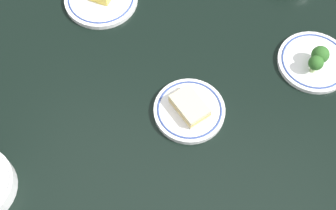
{
  "coord_description": "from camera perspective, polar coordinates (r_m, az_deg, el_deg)",
  "views": [
    {
      "loc": [
        53.95,
        9.85,
        108.73
      ],
      "look_at": [
        0.0,
        0.0,
        6.0
      ],
      "focal_mm": 49.8,
      "sensor_mm": 36.0,
      "label": 1
    }
  ],
  "objects": [
    {
      "name": "dining_table",
      "position": [
        1.2,
        0.0,
        -0.9
      ],
      "size": [
        137.5,
        112.88,
        4.0
      ],
      "primitive_type": "cube",
      "color": "black",
      "rests_on": "ground"
    },
    {
      "name": "plate_sandwich",
      "position": [
        1.17,
        2.65,
        -0.5
      ],
      "size": [
        18.02,
        18.02,
        4.76
      ],
      "color": "white",
      "rests_on": "dining_table"
    },
    {
      "name": "plate_broccoli",
      "position": [
        1.3,
        17.53,
        5.16
      ],
      "size": [
        19.27,
        19.27,
        7.16
      ],
      "color": "white",
      "rests_on": "dining_table"
    }
  ]
}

